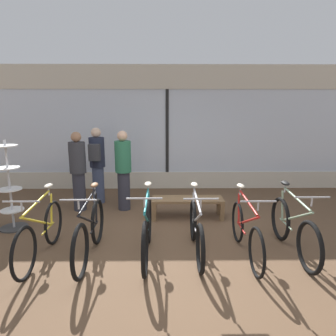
{
  "coord_description": "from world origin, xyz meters",
  "views": [
    {
      "loc": [
        -0.07,
        -4.38,
        2.2
      ],
      "look_at": [
        0.0,
        1.56,
        0.95
      ],
      "focal_mm": 32.0,
      "sensor_mm": 36.0,
      "label": 1
    }
  ],
  "objects_px": {
    "bicycle_far_right": "(293,229)",
    "bicycle_center_left": "(147,231)",
    "customer_by_window": "(97,163)",
    "display_bench": "(187,202)",
    "customer_mid_floor": "(78,170)",
    "bicycle_right": "(246,232)",
    "customer_near_rack": "(123,169)",
    "bicycle_far_left": "(41,233)",
    "accessory_rack": "(10,193)",
    "bicycle_center_right": "(196,230)",
    "bicycle_left": "(90,232)"
  },
  "relations": [
    {
      "from": "bicycle_center_left",
      "to": "bicycle_center_right",
      "type": "height_order",
      "value": "bicycle_center_left"
    },
    {
      "from": "bicycle_center_right",
      "to": "bicycle_right",
      "type": "distance_m",
      "value": 0.72
    },
    {
      "from": "bicycle_center_right",
      "to": "customer_mid_floor",
      "type": "height_order",
      "value": "customer_mid_floor"
    },
    {
      "from": "bicycle_right",
      "to": "accessory_rack",
      "type": "xyz_separation_m",
      "value": [
        -3.94,
        1.06,
        0.29
      ]
    },
    {
      "from": "bicycle_center_left",
      "to": "customer_by_window",
      "type": "relative_size",
      "value": 1.01
    },
    {
      "from": "bicycle_far_left",
      "to": "bicycle_right",
      "type": "height_order",
      "value": "bicycle_far_left"
    },
    {
      "from": "bicycle_right",
      "to": "bicycle_center_left",
      "type": "bearing_deg",
      "value": 179.86
    },
    {
      "from": "bicycle_far_left",
      "to": "accessory_rack",
      "type": "bearing_deg",
      "value": 131.04
    },
    {
      "from": "bicycle_left",
      "to": "accessory_rack",
      "type": "bearing_deg",
      "value": 146.65
    },
    {
      "from": "customer_near_rack",
      "to": "bicycle_center_right",
      "type": "bearing_deg",
      "value": -56.06
    },
    {
      "from": "bicycle_far_right",
      "to": "display_bench",
      "type": "relative_size",
      "value": 1.24
    },
    {
      "from": "customer_near_rack",
      "to": "customer_by_window",
      "type": "height_order",
      "value": "customer_by_window"
    },
    {
      "from": "bicycle_center_right",
      "to": "display_bench",
      "type": "distance_m",
      "value": 1.48
    },
    {
      "from": "bicycle_center_left",
      "to": "customer_mid_floor",
      "type": "xyz_separation_m",
      "value": [
        -1.55,
        2.04,
        0.48
      ]
    },
    {
      "from": "bicycle_right",
      "to": "customer_near_rack",
      "type": "bearing_deg",
      "value": 134.9
    },
    {
      "from": "bicycle_left",
      "to": "display_bench",
      "type": "xyz_separation_m",
      "value": [
        1.54,
        1.59,
        -0.07
      ]
    },
    {
      "from": "bicycle_center_right",
      "to": "display_bench",
      "type": "bearing_deg",
      "value": 90.71
    },
    {
      "from": "bicycle_right",
      "to": "accessory_rack",
      "type": "bearing_deg",
      "value": 164.93
    },
    {
      "from": "bicycle_far_left",
      "to": "accessory_rack",
      "type": "height_order",
      "value": "accessory_rack"
    },
    {
      "from": "display_bench",
      "to": "customer_mid_floor",
      "type": "relative_size",
      "value": 0.84
    },
    {
      "from": "bicycle_center_right",
      "to": "display_bench",
      "type": "height_order",
      "value": "bicycle_center_right"
    },
    {
      "from": "customer_near_rack",
      "to": "bicycle_left",
      "type": "bearing_deg",
      "value": -95.89
    },
    {
      "from": "display_bench",
      "to": "bicycle_far_left",
      "type": "bearing_deg",
      "value": -144.65
    },
    {
      "from": "bicycle_far_right",
      "to": "accessory_rack",
      "type": "distance_m",
      "value": 4.78
    },
    {
      "from": "bicycle_left",
      "to": "display_bench",
      "type": "distance_m",
      "value": 2.21
    },
    {
      "from": "bicycle_far_right",
      "to": "bicycle_center_left",
      "type": "bearing_deg",
      "value": -178.38
    },
    {
      "from": "bicycle_left",
      "to": "customer_near_rack",
      "type": "distance_m",
      "value": 2.17
    },
    {
      "from": "bicycle_center_right",
      "to": "bicycle_right",
      "type": "relative_size",
      "value": 0.99
    },
    {
      "from": "customer_by_window",
      "to": "bicycle_right",
      "type": "bearing_deg",
      "value": -43.02
    },
    {
      "from": "display_bench",
      "to": "bicycle_center_left",
      "type": "bearing_deg",
      "value": -114.62
    },
    {
      "from": "bicycle_center_left",
      "to": "display_bench",
      "type": "height_order",
      "value": "bicycle_center_left"
    },
    {
      "from": "customer_by_window",
      "to": "display_bench",
      "type": "bearing_deg",
      "value": -26.22
    },
    {
      "from": "bicycle_center_left",
      "to": "customer_mid_floor",
      "type": "bearing_deg",
      "value": 127.31
    },
    {
      "from": "bicycle_right",
      "to": "accessory_rack",
      "type": "distance_m",
      "value": 4.09
    },
    {
      "from": "bicycle_left",
      "to": "bicycle_right",
      "type": "relative_size",
      "value": 1.03
    },
    {
      "from": "accessory_rack",
      "to": "display_bench",
      "type": "height_order",
      "value": "accessory_rack"
    },
    {
      "from": "bicycle_far_left",
      "to": "bicycle_right",
      "type": "bearing_deg",
      "value": 0.71
    },
    {
      "from": "bicycle_center_right",
      "to": "accessory_rack",
      "type": "relative_size",
      "value": 1.04
    },
    {
      "from": "bicycle_center_left",
      "to": "bicycle_center_right",
      "type": "relative_size",
      "value": 1.04
    },
    {
      "from": "customer_by_window",
      "to": "bicycle_center_left",
      "type": "bearing_deg",
      "value": -63.54
    },
    {
      "from": "bicycle_center_right",
      "to": "bicycle_far_right",
      "type": "relative_size",
      "value": 0.97
    },
    {
      "from": "bicycle_far_left",
      "to": "customer_mid_floor",
      "type": "bearing_deg",
      "value": 90.46
    },
    {
      "from": "bicycle_center_left",
      "to": "customer_by_window",
      "type": "bearing_deg",
      "value": 116.46
    },
    {
      "from": "customer_near_rack",
      "to": "customer_mid_floor",
      "type": "bearing_deg",
      "value": -178.32
    },
    {
      "from": "bicycle_far_left",
      "to": "customer_mid_floor",
      "type": "xyz_separation_m",
      "value": [
        -0.02,
        2.08,
        0.48
      ]
    },
    {
      "from": "bicycle_center_left",
      "to": "bicycle_right",
      "type": "relative_size",
      "value": 1.02
    },
    {
      "from": "bicycle_center_left",
      "to": "customer_mid_floor",
      "type": "distance_m",
      "value": 2.6
    },
    {
      "from": "bicycle_far_left",
      "to": "display_bench",
      "type": "relative_size",
      "value": 1.23
    },
    {
      "from": "bicycle_left",
      "to": "bicycle_right",
      "type": "height_order",
      "value": "bicycle_left"
    },
    {
      "from": "display_bench",
      "to": "customer_mid_floor",
      "type": "height_order",
      "value": "customer_mid_floor"
    }
  ]
}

